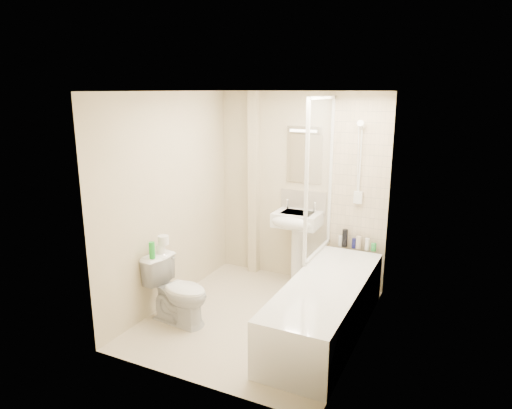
% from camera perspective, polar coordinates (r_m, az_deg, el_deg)
% --- Properties ---
extents(floor, '(2.50, 2.50, 0.00)m').
position_cam_1_polar(floor, '(5.11, 0.14, -14.00)').
color(floor, beige).
rests_on(floor, ground).
extents(wall_back, '(2.20, 0.02, 2.40)m').
position_cam_1_polar(wall_back, '(5.79, 5.53, 2.01)').
color(wall_back, beige).
rests_on(wall_back, ground).
extents(wall_left, '(0.02, 2.50, 2.40)m').
position_cam_1_polar(wall_left, '(5.22, -10.79, 0.48)').
color(wall_left, beige).
rests_on(wall_left, ground).
extents(wall_right, '(0.02, 2.50, 2.40)m').
position_cam_1_polar(wall_right, '(4.32, 13.42, -2.55)').
color(wall_right, beige).
rests_on(wall_right, ground).
extents(ceiling, '(2.20, 2.50, 0.02)m').
position_cam_1_polar(ceiling, '(4.50, 0.16, 13.99)').
color(ceiling, white).
rests_on(ceiling, wall_back).
extents(tile_back, '(0.70, 0.01, 1.75)m').
position_cam_1_polar(tile_back, '(5.52, 12.86, 3.51)').
color(tile_back, beige).
rests_on(tile_back, wall_back).
extents(tile_right, '(0.01, 2.10, 1.75)m').
position_cam_1_polar(tile_right, '(4.30, 13.53, 0.46)').
color(tile_right, beige).
rests_on(tile_right, wall_right).
extents(pipe_boxing, '(0.12, 0.12, 2.40)m').
position_cam_1_polar(pipe_boxing, '(5.97, -0.26, 2.46)').
color(pipe_boxing, beige).
rests_on(pipe_boxing, ground).
extents(splashback, '(0.60, 0.02, 0.30)m').
position_cam_1_polar(splashback, '(5.80, 5.91, 0.30)').
color(splashback, beige).
rests_on(splashback, wall_back).
extents(mirror, '(0.46, 0.01, 0.60)m').
position_cam_1_polar(mirror, '(5.69, 6.05, 5.68)').
color(mirror, white).
rests_on(mirror, wall_back).
extents(strip_light, '(0.42, 0.07, 0.07)m').
position_cam_1_polar(strip_light, '(5.63, 6.07, 9.37)').
color(strip_light, silver).
rests_on(strip_light, wall_back).
extents(bathtub, '(0.70, 2.10, 0.55)m').
position_cam_1_polar(bathtub, '(4.77, 8.67, -12.48)').
color(bathtub, white).
rests_on(bathtub, ground).
extents(shower_screen, '(0.04, 0.92, 1.80)m').
position_cam_1_polar(shower_screen, '(5.19, 7.99, 3.34)').
color(shower_screen, white).
rests_on(shower_screen, bathtub).
extents(shower_fixture, '(0.10, 0.16, 0.99)m').
position_cam_1_polar(shower_fixture, '(5.46, 12.80, 4.68)').
color(shower_fixture, white).
rests_on(shower_fixture, wall_back).
extents(pedestal_sink, '(0.56, 0.50, 1.07)m').
position_cam_1_polar(pedestal_sink, '(5.67, 5.06, -2.91)').
color(pedestal_sink, white).
rests_on(pedestal_sink, ground).
extents(bottle_white_a, '(0.05, 0.05, 0.13)m').
position_cam_1_polar(bottle_white_a, '(5.69, 10.51, -4.49)').
color(bottle_white_a, silver).
rests_on(bottle_white_a, bathtub).
extents(bottle_black_b, '(0.06, 0.06, 0.22)m').
position_cam_1_polar(bottle_black_b, '(5.67, 11.04, -4.14)').
color(bottle_black_b, black).
rests_on(bottle_black_b, bathtub).
extents(bottle_blue, '(0.06, 0.06, 0.12)m').
position_cam_1_polar(bottle_blue, '(5.66, 12.18, -4.74)').
color(bottle_blue, '#11124E').
rests_on(bottle_blue, bathtub).
extents(bottle_cream, '(0.06, 0.06, 0.15)m').
position_cam_1_polar(bottle_cream, '(5.64, 12.68, -4.66)').
color(bottle_cream, beige).
rests_on(bottle_cream, bathtub).
extents(bottle_white_b, '(0.05, 0.05, 0.14)m').
position_cam_1_polar(bottle_white_b, '(5.62, 13.73, -4.83)').
color(bottle_white_b, white).
rests_on(bottle_white_b, bathtub).
extents(bottle_green, '(0.06, 0.06, 0.09)m').
position_cam_1_polar(bottle_green, '(5.61, 14.49, -5.19)').
color(bottle_green, green).
rests_on(bottle_green, bathtub).
extents(toilet, '(0.55, 0.78, 0.71)m').
position_cam_1_polar(toilet, '(4.96, -9.70, -10.57)').
color(toilet, white).
rests_on(toilet, ground).
extents(toilet_roll_lower, '(0.10, 0.10, 0.10)m').
position_cam_1_polar(toilet_roll_lower, '(5.00, -11.82, -5.45)').
color(toilet_roll_lower, white).
rests_on(toilet_roll_lower, toilet).
extents(toilet_roll_upper, '(0.12, 0.12, 0.09)m').
position_cam_1_polar(toilet_roll_upper, '(4.97, -11.52, -4.38)').
color(toilet_roll_upper, white).
rests_on(toilet_roll_upper, toilet_roll_lower).
extents(green_bottle, '(0.06, 0.06, 0.17)m').
position_cam_1_polar(green_bottle, '(4.86, -12.87, -5.61)').
color(green_bottle, green).
rests_on(green_bottle, toilet).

